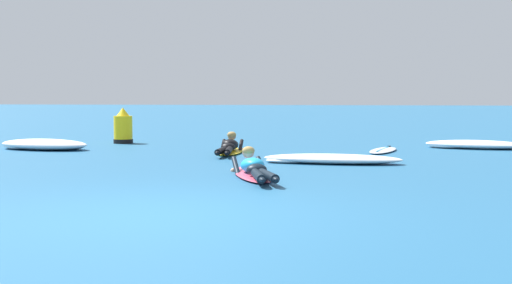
% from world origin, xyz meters
% --- Properties ---
extents(ground_plane, '(120.00, 120.00, 0.00)m').
position_xyz_m(ground_plane, '(0.00, 10.00, 0.00)').
color(ground_plane, '#235B84').
extents(surfer_near, '(1.15, 2.50, 0.55)m').
position_xyz_m(surfer_near, '(0.70, 3.41, 0.14)').
color(surfer_near, '#E54C66').
rests_on(surfer_near, ground).
extents(surfer_far, '(0.66, 2.51, 0.55)m').
position_xyz_m(surfer_far, '(-0.44, 7.75, 0.14)').
color(surfer_far, yellow).
rests_on(surfer_far, ground).
extents(drifting_surfboard, '(1.01, 1.98, 0.16)m').
position_xyz_m(drifting_surfboard, '(3.21, 8.74, 0.03)').
color(drifting_surfboard, silver).
rests_on(drifting_surfboard, ground).
extents(whitewater_front, '(2.64, 1.65, 0.27)m').
position_xyz_m(whitewater_front, '(-5.27, 8.28, 0.13)').
color(whitewater_front, white).
rests_on(whitewater_front, ground).
extents(whitewater_mid_left, '(2.87, 1.04, 0.19)m').
position_xyz_m(whitewater_mid_left, '(2.00, 5.88, 0.09)').
color(whitewater_mid_left, white).
rests_on(whitewater_mid_left, ground).
extents(whitewater_mid_right, '(2.64, 1.45, 0.22)m').
position_xyz_m(whitewater_mid_right, '(5.63, 9.92, 0.10)').
color(whitewater_mid_right, white).
rests_on(whitewater_mid_right, ground).
extents(channel_marker_buoy, '(0.55, 0.55, 1.02)m').
position_xyz_m(channel_marker_buoy, '(-3.95, 10.53, 0.40)').
color(channel_marker_buoy, yellow).
rests_on(channel_marker_buoy, ground).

